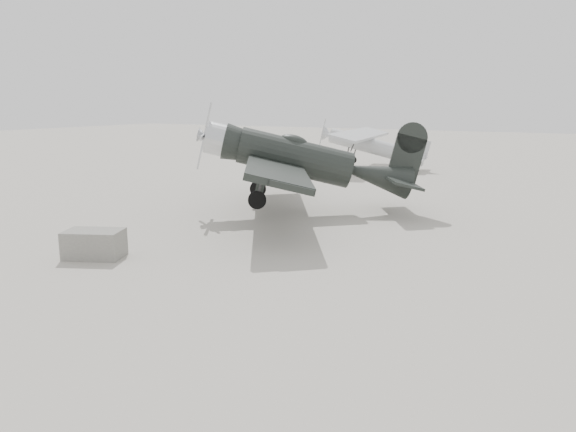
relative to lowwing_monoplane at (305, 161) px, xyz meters
The scene contains 4 objects.
ground 8.97m from the lowwing_monoplane, 58.79° to the right, with size 160.00×160.00×0.00m, color #ABA698.
lowwing_monoplane is the anchor object (origin of this frame).
highwing_monoplane 16.90m from the lowwing_monoplane, 101.71° to the left, with size 7.77×10.92×3.08m.
equipment_block 9.91m from the lowwing_monoplane, 104.62° to the right, with size 1.72×1.07×0.86m, color slate.
Camera 1 is at (6.39, -13.77, 4.75)m, focal length 35.00 mm.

